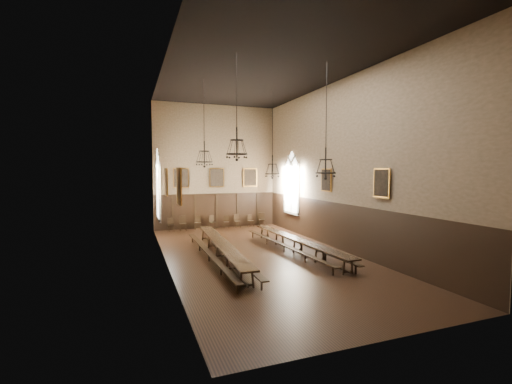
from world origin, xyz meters
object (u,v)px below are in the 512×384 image
table_right (297,245)px  chair_3 (213,225)px  chair_1 (183,226)px  chandelier_front_left (237,147)px  chair_4 (226,224)px  chandelier_back_left (204,157)px  bench_right_outer (302,246)px  chair_7 (262,222)px  chair_5 (237,223)px  chandelier_back_right (272,168)px  bench_left_inner (229,252)px  bench_left_outer (209,255)px  chair_0 (171,227)px  chair_6 (250,223)px  chair_2 (198,225)px  bench_right_inner (284,247)px  chandelier_front_right (326,166)px  table_left (221,250)px

table_right → chair_3: (-2.51, 8.57, -0.07)m
chair_1 → chandelier_front_left: bearing=-87.3°
chair_4 → chandelier_back_left: 8.21m
bench_right_outer → chair_7: bearing=83.5°
chair_5 → chandelier_back_right: bearing=-93.7°
chair_5 → chandelier_back_left: bearing=-128.7°
bench_right_outer → chandelier_front_left: (-4.32, -2.42, 4.92)m
bench_left_inner → chair_5: chair_5 is taller
bench_left_outer → chandelier_back_left: size_ratio=2.18×
chair_0 → chair_5: size_ratio=0.91×
chair_3 → chandelier_back_right: 7.52m
chair_6 → chandelier_back_left: bearing=-141.7°
chair_2 → chair_7: 4.91m
bench_right_outer → chair_0: bearing=125.0°
chair_6 → chandelier_front_left: size_ratio=0.21×
bench_right_inner → chair_4: size_ratio=9.92×
bench_left_outer → chair_6: (5.12, 8.71, -0.01)m
chair_1 → chair_7: 5.97m
bench_right_inner → chandelier_front_right: bearing=-73.4°
chair_2 → chair_5: chair_2 is taller
chair_4 → chair_7: bearing=16.1°
chair_7 → chair_4: bearing=-165.5°
table_right → chandelier_front_left: size_ratio=2.15×
bench_left_inner → chandelier_back_right: chandelier_back_right is taller
chair_2 → chair_3: size_ratio=1.05×
chair_3 → bench_right_outer: bearing=-90.7°
chair_3 → chair_5: 1.82m
bench_left_inner → bench_right_inner: 2.99m
table_right → chandelier_back_right: (-0.30, 2.66, 4.02)m
chair_4 → chandelier_front_left: (-2.45, -10.66, 4.92)m
bench_right_inner → chair_2: (-2.92, 8.35, 0.04)m
bench_right_outer → chair_4: bearing=102.8°
chandelier_back_left → chandelier_front_left: (0.40, -4.57, 0.22)m
bench_left_inner → chair_1: (-1.00, 8.42, 0.02)m
bench_right_inner → chandelier_back_right: chandelier_back_right is taller
chandelier_front_left → chair_0: bearing=98.1°
table_right → bench_left_inner: 3.66m
table_left → chandelier_back_right: size_ratio=1.95×
chair_2 → chair_4: bearing=7.1°
chandelier_front_left → chandelier_front_right: bearing=-3.2°
table_right → chair_6: (0.41, 8.55, -0.09)m
bench_left_outer → chair_2: 8.78m
bench_right_inner → chair_2: bearing=109.3°
chair_4 → chair_6: bearing=18.2°
table_right → chandelier_front_right: 4.77m
bench_right_inner → chair_1: chair_1 is taller
chair_3 → chair_6: bearing=-20.1°
chandelier_back_left → chandelier_front_right: same height
chair_5 → chandelier_back_left: size_ratio=0.22×
chair_0 → chair_1: size_ratio=0.86×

